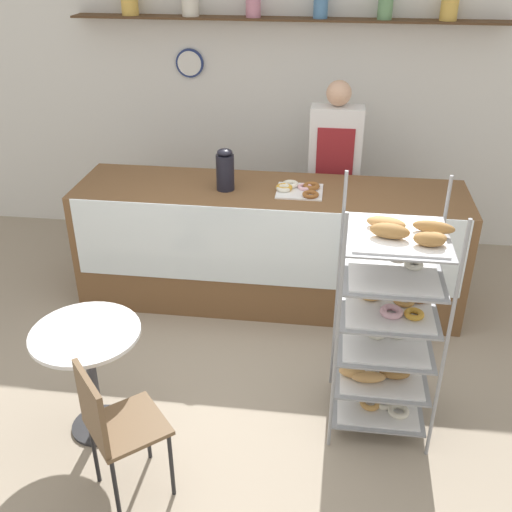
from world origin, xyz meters
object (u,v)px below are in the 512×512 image
Objects in this scene: pastry_rack at (389,320)px; cafe_chair at (112,422)px; person_worker at (334,171)px; cafe_table at (89,357)px; donut_tray_counter at (298,189)px; coffee_carafe at (225,170)px.

pastry_rack reaches higher than cafe_chair.
person_worker is 2.76m from cafe_table.
pastry_rack is 1.82m from cafe_table.
donut_tray_counter is at bearing -61.50° from cafe_chair.
cafe_table is 2.03× the size of donut_tray_counter.
person_worker is 1.12m from coffee_carafe.
donut_tray_counter reaches higher than cafe_chair.
cafe_table is at bearing -108.68° from coffee_carafe.
person_worker is at bearing 39.31° from coffee_carafe.
coffee_carafe is (-1.22, 1.32, 0.41)m from pastry_rack.
cafe_chair is at bearing -111.08° from person_worker.
cafe_table is at bearing -120.98° from person_worker.
person_worker is at bearing 59.02° from cafe_table.
coffee_carafe is at bearing -176.85° from donut_tray_counter.
coffee_carafe is (0.56, 1.65, 0.62)m from cafe_table.
coffee_carafe is (-0.85, -0.70, 0.22)m from person_worker.
person_worker is at bearing 67.38° from donut_tray_counter.
cafe_table is 2.08m from donut_tray_counter.
cafe_table is at bearing -123.94° from donut_tray_counter.
person_worker reaches higher than cafe_table.
coffee_carafe reaches higher than cafe_table.
person_worker is 5.20× the size of coffee_carafe.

